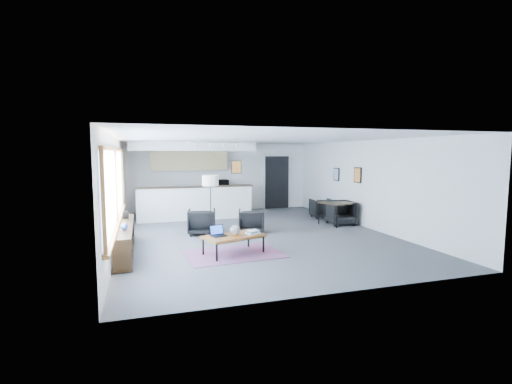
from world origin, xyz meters
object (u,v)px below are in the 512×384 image
object	(u,v)px
laptop	(218,233)
book_stack	(253,232)
armchair_right	(251,220)
dining_table	(336,204)
armchair_left	(202,220)
coffee_table	(234,237)
floor_lamp	(210,183)
dining_chair_far	(322,209)
microwave	(221,183)
ceramic_pot	(235,230)
dining_chair_near	(341,214)

from	to	relation	value
laptop	book_stack	size ratio (longest dim) A/B	1.12
armchair_right	dining_table	bearing A→B (deg)	-159.83
dining_table	armchair_left	bearing A→B (deg)	-178.81
coffee_table	laptop	distance (m)	0.36
floor_lamp	dining_chair_far	distance (m)	4.34
floor_lamp	dining_table	distance (m)	3.97
dining_table	microwave	xyz separation A→B (m)	(-2.89, 3.60, 0.46)
ceramic_pot	armchair_left	world-z (taller)	armchair_left
dining_table	microwave	bearing A→B (deg)	128.69
dining_table	microwave	world-z (taller)	microwave
book_stack	dining_chair_near	world-z (taller)	dining_chair_near
laptop	dining_table	distance (m)	4.76
ceramic_pot	floor_lamp	size ratio (longest dim) A/B	0.14
floor_lamp	dining_chair_near	distance (m)	4.20
coffee_table	armchair_left	world-z (taller)	armchair_left
coffee_table	book_stack	world-z (taller)	book_stack
book_stack	floor_lamp	distance (m)	2.70
microwave	armchair_left	bearing A→B (deg)	-115.12
ceramic_pot	dining_chair_far	xyz separation A→B (m)	(3.98, 3.62, -0.23)
coffee_table	microwave	distance (m)	6.03
dining_chair_far	armchair_right	bearing A→B (deg)	33.71
dining_chair_far	laptop	bearing A→B (deg)	45.66
dining_table	microwave	size ratio (longest dim) A/B	1.98
armchair_left	book_stack	bearing A→B (deg)	120.62
floor_lamp	laptop	bearing A→B (deg)	-96.82
coffee_table	dining_chair_near	bearing A→B (deg)	11.73
dining_table	dining_chair_far	xyz separation A→B (m)	(0.16, 1.27, -0.34)
armchair_left	armchair_right	world-z (taller)	armchair_left
coffee_table	armchair_left	distance (m)	2.25
coffee_table	dining_table	world-z (taller)	dining_table
book_stack	dining_table	xyz separation A→B (m)	(3.40, 2.30, 0.18)
book_stack	armchair_right	xyz separation A→B (m)	(0.57, 2.04, -0.11)
armchair_left	dining_chair_far	bearing A→B (deg)	-151.93
armchair_left	ceramic_pot	bearing A→B (deg)	110.37
armchair_left	floor_lamp	bearing A→B (deg)	-127.27
dining_table	dining_chair_near	world-z (taller)	dining_table
laptop	armchair_right	xyz separation A→B (m)	(1.36, 2.00, -0.13)
laptop	ceramic_pot	world-z (taller)	laptop
dining_table	laptop	bearing A→B (deg)	-151.67
book_stack	armchair_right	size ratio (longest dim) A/B	0.47
coffee_table	laptop	bearing A→B (deg)	153.11
book_stack	armchair_left	bearing A→B (deg)	109.90
coffee_table	ceramic_pot	distance (m)	0.15
coffee_table	armchair_right	size ratio (longest dim) A/B	2.02
laptop	armchair_right	distance (m)	2.42
laptop	floor_lamp	size ratio (longest dim) A/B	0.23
laptop	floor_lamp	xyz separation A→B (m)	(0.29, 2.44, 0.90)
book_stack	dining_table	world-z (taller)	dining_table
ceramic_pot	dining_chair_far	distance (m)	5.38
coffee_table	dining_chair_near	xyz separation A→B (m)	(4.01, 2.30, -0.04)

